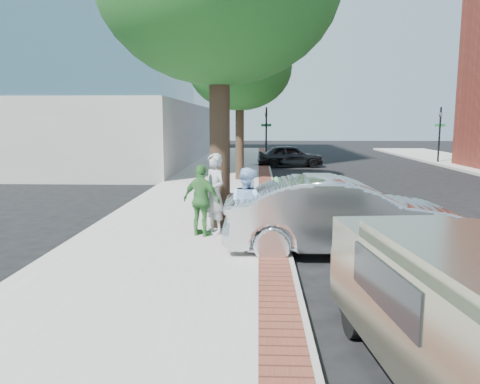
{
  "coord_description": "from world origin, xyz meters",
  "views": [
    {
      "loc": [
        0.39,
        -10.02,
        2.87
      ],
      "look_at": [
        -0.05,
        0.97,
        1.2
      ],
      "focal_mm": 35.0,
      "sensor_mm": 36.0,
      "label": 1
    }
  ],
  "objects_px": {
    "person_green": "(202,200)",
    "sedan_silver": "(341,216)",
    "parking_meter": "(276,196)",
    "van": "(460,308)",
    "person_officer": "(247,207)",
    "person_gray": "(214,194)",
    "bg_car": "(290,156)"
  },
  "relations": [
    {
      "from": "person_green",
      "to": "person_officer",
      "type": "bearing_deg",
      "value": 165.76
    },
    {
      "from": "parking_meter",
      "to": "van",
      "type": "distance_m",
      "value": 5.89
    },
    {
      "from": "person_green",
      "to": "van",
      "type": "distance_m",
      "value": 7.0
    },
    {
      "from": "person_gray",
      "to": "person_green",
      "type": "relative_size",
      "value": 1.14
    },
    {
      "from": "person_officer",
      "to": "person_green",
      "type": "height_order",
      "value": "person_officer"
    },
    {
      "from": "person_gray",
      "to": "sedan_silver",
      "type": "bearing_deg",
      "value": 30.33
    },
    {
      "from": "parking_meter",
      "to": "person_officer",
      "type": "distance_m",
      "value": 0.83
    },
    {
      "from": "parking_meter",
      "to": "person_green",
      "type": "relative_size",
      "value": 0.86
    },
    {
      "from": "person_green",
      "to": "sedan_silver",
      "type": "height_order",
      "value": "person_green"
    },
    {
      "from": "parking_meter",
      "to": "van",
      "type": "bearing_deg",
      "value": -72.56
    },
    {
      "from": "person_green",
      "to": "sedan_silver",
      "type": "relative_size",
      "value": 0.34
    },
    {
      "from": "sedan_silver",
      "to": "bg_car",
      "type": "distance_m",
      "value": 19.58
    },
    {
      "from": "person_gray",
      "to": "van",
      "type": "distance_m",
      "value": 7.09
    },
    {
      "from": "person_officer",
      "to": "sedan_silver",
      "type": "relative_size",
      "value": 0.34
    },
    {
      "from": "person_gray",
      "to": "person_green",
      "type": "xyz_separation_m",
      "value": [
        -0.28,
        -0.25,
        -0.12
      ]
    },
    {
      "from": "person_officer",
      "to": "bg_car",
      "type": "relative_size",
      "value": 0.42
    },
    {
      "from": "person_officer",
      "to": "bg_car",
      "type": "bearing_deg",
      "value": -53.16
    },
    {
      "from": "parking_meter",
      "to": "person_gray",
      "type": "distance_m",
      "value": 1.63
    },
    {
      "from": "person_officer",
      "to": "person_green",
      "type": "xyz_separation_m",
      "value": [
        -1.1,
        0.95,
        -0.01
      ]
    },
    {
      "from": "person_gray",
      "to": "person_officer",
      "type": "distance_m",
      "value": 1.46
    },
    {
      "from": "person_officer",
      "to": "person_green",
      "type": "bearing_deg",
      "value": 2.77
    },
    {
      "from": "parking_meter",
      "to": "sedan_silver",
      "type": "bearing_deg",
      "value": -17.62
    },
    {
      "from": "person_green",
      "to": "bg_car",
      "type": "relative_size",
      "value": 0.42
    },
    {
      "from": "person_green",
      "to": "van",
      "type": "bearing_deg",
      "value": 146.42
    },
    {
      "from": "parking_meter",
      "to": "person_officer",
      "type": "height_order",
      "value": "person_officer"
    },
    {
      "from": "sedan_silver",
      "to": "bg_car",
      "type": "bearing_deg",
      "value": -1.6
    },
    {
      "from": "sedan_silver",
      "to": "person_green",
      "type": "bearing_deg",
      "value": 73.08
    },
    {
      "from": "person_green",
      "to": "sedan_silver",
      "type": "xyz_separation_m",
      "value": [
        3.15,
        -0.9,
        -0.17
      ]
    },
    {
      "from": "bg_car",
      "to": "van",
      "type": "distance_m",
      "value": 24.75
    },
    {
      "from": "person_officer",
      "to": "van",
      "type": "bearing_deg",
      "value": 158.54
    },
    {
      "from": "person_gray",
      "to": "person_green",
      "type": "height_order",
      "value": "person_gray"
    },
    {
      "from": "person_gray",
      "to": "sedan_silver",
      "type": "height_order",
      "value": "person_gray"
    }
  ]
}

